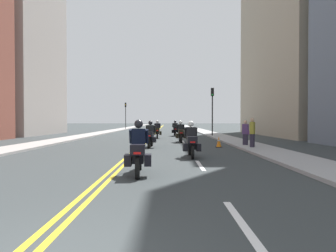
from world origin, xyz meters
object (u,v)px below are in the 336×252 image
object	(u,v)px
motorcycle_0	(140,152)
motorcycle_1	(193,142)
motorcycle_4	(159,131)
traffic_cone_0	(220,142)
motorcycle_2	(152,137)
motorcycle_5	(177,130)
traffic_light_near	(214,103)
pedestrian_0	(247,133)
pedestrian_1	(254,133)
motorcycle_3	(182,134)
traffic_light_far	(127,111)

from	to	relation	value
motorcycle_0	motorcycle_1	size ratio (longest dim) A/B	1.04
motorcycle_1	motorcycle_4	bearing A→B (deg)	97.40
traffic_cone_0	motorcycle_4	bearing A→B (deg)	114.22
motorcycle_2	motorcycle_5	distance (m)	13.02
motorcycle_0	motorcycle_5	size ratio (longest dim) A/B	0.94
traffic_light_near	motorcycle_1	bearing A→B (deg)	-101.58
motorcycle_2	pedestrian_0	bearing A→B (deg)	6.47
motorcycle_4	pedestrian_0	world-z (taller)	motorcycle_4
pedestrian_1	motorcycle_1	bearing A→B (deg)	166.85
motorcycle_4	motorcycle_5	size ratio (longest dim) A/B	0.95
traffic_cone_0	pedestrian_1	bearing A→B (deg)	-36.48
pedestrian_1	motorcycle_5	bearing A→B (deg)	47.64
motorcycle_2	pedestrian_0	size ratio (longest dim) A/B	1.38
motorcycle_4	traffic_light_near	distance (m)	6.58
motorcycle_0	traffic_cone_0	world-z (taller)	motorcycle_0
motorcycle_1	traffic_light_near	xyz separation A→B (m)	(3.40, 16.62, 2.67)
motorcycle_3	motorcycle_1	bearing A→B (deg)	-90.26
traffic_light_far	pedestrian_0	size ratio (longest dim) A/B	3.03
motorcycle_2	traffic_light_near	world-z (taller)	traffic_light_near
motorcycle_1	pedestrian_1	distance (m)	5.28
traffic_light_near	pedestrian_1	bearing A→B (deg)	-88.59
pedestrian_0	traffic_light_near	bearing A→B (deg)	120.79
traffic_light_near	pedestrian_0	bearing A→B (deg)	-88.30
motorcycle_1	motorcycle_3	world-z (taller)	motorcycle_3
traffic_cone_0	traffic_light_near	distance (m)	12.11
motorcycle_3	pedestrian_1	world-z (taller)	pedestrian_1
motorcycle_2	pedestrian_0	xyz separation A→B (m)	(5.81, 0.39, 0.19)
motorcycle_3	traffic_light_near	size ratio (longest dim) A/B	0.47
traffic_light_near	pedestrian_1	distance (m)	13.11
motorcycle_2	motorcycle_3	bearing A→B (deg)	66.93
traffic_light_far	pedestrian_1	world-z (taller)	traffic_light_far
pedestrian_1	pedestrian_0	bearing A→B (deg)	31.05
motorcycle_4	motorcycle_1	bearing A→B (deg)	-83.61
motorcycle_0	motorcycle_2	size ratio (longest dim) A/B	0.96
motorcycle_2	traffic_light_near	bearing A→B (deg)	67.61
motorcycle_1	motorcycle_2	size ratio (longest dim) A/B	0.92
motorcycle_5	traffic_cone_0	world-z (taller)	motorcycle_5
motorcycle_2	traffic_light_far	world-z (taller)	traffic_light_far
traffic_cone_0	traffic_light_near	xyz separation A→B (m)	(1.35, 11.65, 3.00)
traffic_light_near	traffic_light_far	bearing A→B (deg)	115.90
traffic_light_far	pedestrian_0	distance (m)	38.75
motorcycle_0	motorcycle_4	world-z (taller)	motorcycle_4
motorcycle_0	traffic_cone_0	size ratio (longest dim) A/B	3.33
motorcycle_2	motorcycle_0	bearing A→B (deg)	-86.18
motorcycle_2	motorcycle_4	xyz separation A→B (m)	(0.10, 9.05, 0.00)
motorcycle_3	traffic_light_far	distance (m)	34.06
motorcycle_0	motorcycle_2	world-z (taller)	motorcycle_0
pedestrian_0	pedestrian_1	distance (m)	1.54
motorcycle_5	traffic_light_near	xyz separation A→B (m)	(3.67, -1.15, 2.67)
pedestrian_0	pedestrian_1	xyz separation A→B (m)	(-0.02, -1.53, 0.07)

